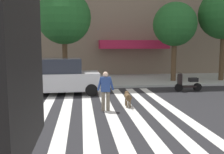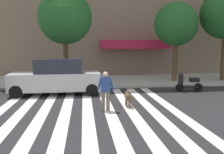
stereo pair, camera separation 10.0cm
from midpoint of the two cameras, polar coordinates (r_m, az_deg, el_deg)
name	(u,v)px [view 2 (the right image)]	position (r m, az deg, el deg)	size (l,w,h in m)	color
ground_plane	(101,124)	(8.78, -2.14, -10.76)	(160.00, 160.00, 0.00)	#232326
sidewalk_far	(92,81)	(18.65, -4.52, -0.83)	(80.00, 6.00, 0.15)	#A4ABA5
crosswalk_stripes	(89,125)	(8.76, -5.04, -10.80)	(7.65, 13.66, 0.01)	silver
parked_car_behind_first	(57,77)	(14.13, -12.35, -0.08)	(4.91, 1.99, 1.98)	#B4B7BA
parked_scooter	(189,83)	(15.31, 17.38, -1.42)	(1.63, 0.50, 1.11)	black
street_tree_nearest	(65,18)	(16.75, -10.50, 13.19)	(3.47, 3.47, 6.07)	#4C3823
street_tree_middle	(176,25)	(18.47, 14.56, 11.49)	(3.07, 3.07, 5.55)	#4C3823
pedestrian_dog_walker	(106,89)	(10.27, -1.21, -2.74)	(0.71, 0.25, 1.64)	#6B6051
dog_on_leash	(128,97)	(11.11, 3.89, -4.52)	(0.28, 0.97, 0.65)	brown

